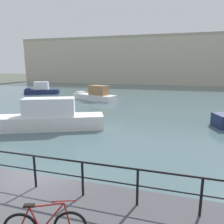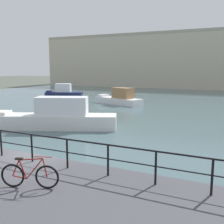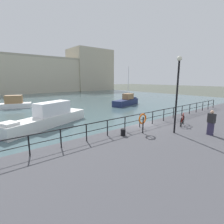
{
  "view_description": "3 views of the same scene",
  "coord_description": "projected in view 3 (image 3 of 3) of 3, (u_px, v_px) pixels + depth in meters",
  "views": [
    {
      "loc": [
        4.72,
        -6.01,
        4.81
      ],
      "look_at": [
        0.84,
        7.37,
        1.86
      ],
      "focal_mm": 34.64,
      "sensor_mm": 36.0,
      "label": 1
    },
    {
      "loc": [
        7.63,
        -8.26,
        4.58
      ],
      "look_at": [
        0.55,
        6.61,
        1.89
      ],
      "focal_mm": 42.96,
      "sensor_mm": 36.0,
      "label": 2
    },
    {
      "loc": [
        -10.69,
        -9.26,
        4.78
      ],
      "look_at": [
        0.18,
        4.01,
        1.44
      ],
      "focal_mm": 27.0,
      "sensor_mm": 36.0,
      "label": 3
    }
  ],
  "objects": [
    {
      "name": "moored_small_launch",
      "position": [
        10.0,
        104.0,
        28.11
      ],
      "size": [
        6.93,
        4.0,
        2.15
      ],
      "rotation": [
        0.0,
        0.0,
        2.81
      ],
      "color": "white",
      "rests_on": "water_basin"
    },
    {
      "name": "moored_red_daysailer",
      "position": [
        49.0,
        117.0,
        17.47
      ],
      "size": [
        9.6,
        5.54,
        2.44
      ],
      "rotation": [
        0.0,
        0.0,
        3.54
      ],
      "color": "white",
      "rests_on": "water_basin"
    },
    {
      "name": "quay_lamp_post",
      "position": [
        177.0,
        86.0,
        11.21
      ],
      "size": [
        0.32,
        0.32,
        5.19
      ],
      "color": "black",
      "rests_on": "quay_promenade"
    },
    {
      "name": "ground_plane",
      "position": [
        140.0,
        135.0,
        14.6
      ],
      "size": [
        240.0,
        240.0,
        0.0
      ],
      "primitive_type": "plane",
      "color": "#4C5147"
    },
    {
      "name": "water_basin",
      "position": [
        37.0,
        101.0,
        37.53
      ],
      "size": [
        80.0,
        60.0,
        0.01
      ],
      "primitive_type": "cube",
      "color": "#476066",
      "rests_on": "ground_plane"
    },
    {
      "name": "parked_bicycle",
      "position": [
        182.0,
        121.0,
        13.76
      ],
      "size": [
        1.69,
        0.65,
        0.98
      ],
      "rotation": [
        0.0,
        0.0,
        0.34
      ],
      "color": "black",
      "rests_on": "quay_promenade"
    },
    {
      "name": "harbor_building",
      "position": [
        37.0,
        74.0,
        61.82
      ],
      "size": [
        79.58,
        12.67,
        17.55
      ],
      "color": "#C1B79E",
      "rests_on": "ground_plane"
    },
    {
      "name": "life_ring_stand",
      "position": [
        143.0,
        119.0,
        11.62
      ],
      "size": [
        0.75,
        0.16,
        1.4
      ],
      "color": "black",
      "rests_on": "quay_promenade"
    },
    {
      "name": "moored_blue_motorboat",
      "position": [
        126.0,
        101.0,
        31.75
      ],
      "size": [
        6.85,
        3.68,
        7.07
      ],
      "rotation": [
        0.0,
        0.0,
        0.29
      ],
      "color": "navy",
      "rests_on": "water_basin"
    },
    {
      "name": "standing_person",
      "position": [
        211.0,
        123.0,
        11.24
      ],
      "size": [
        0.39,
        0.5,
        1.69
      ],
      "rotation": [
        0.0,
        0.0,
        6.02
      ],
      "color": "#332D4C",
      "rests_on": "quay_promenade"
    },
    {
      "name": "mooring_bollard",
      "position": [
        123.0,
        132.0,
        11.25
      ],
      "size": [
        0.32,
        0.32,
        0.44
      ],
      "primitive_type": "cylinder",
      "color": "black",
      "rests_on": "quay_promenade"
    },
    {
      "name": "quay_railing",
      "position": [
        147.0,
        117.0,
        13.62
      ],
      "size": [
        27.36,
        0.07,
        1.08
      ],
      "color": "black",
      "rests_on": "quay_promenade"
    }
  ]
}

